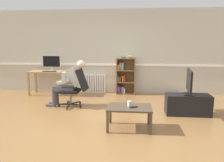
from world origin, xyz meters
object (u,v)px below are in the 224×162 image
(tv_screen, at_px, (189,82))
(coffee_table, at_px, (129,109))
(drinking_glass, at_px, (129,104))
(computer_desk, at_px, (51,74))
(radiator, at_px, (94,84))
(spare_remote, at_px, (133,107))
(office_chair, at_px, (76,87))
(keyboard, at_px, (49,71))
(bookshelf, at_px, (124,76))
(tv_stand, at_px, (188,105))
(computer_mouse, at_px, (60,71))
(person_seated, at_px, (69,82))
(imac_monitor, at_px, (52,62))

(tv_screen, height_order, coffee_table, tv_screen)
(coffee_table, height_order, drinking_glass, drinking_glass)
(computer_desk, height_order, radiator, computer_desk)
(coffee_table, relative_size, spare_remote, 5.58)
(computer_desk, height_order, coffee_table, computer_desk)
(radiator, distance_m, tv_screen, 3.27)
(office_chair, relative_size, spare_remote, 6.57)
(keyboard, relative_size, drinking_glass, 4.01)
(bookshelf, xyz_separation_m, drinking_glass, (0.21, -2.83, -0.08))
(drinking_glass, bearing_deg, spare_remote, -46.96)
(tv_stand, bearing_deg, keyboard, 159.23)
(office_chair, bearing_deg, computer_mouse, -142.79)
(computer_mouse, xyz_separation_m, coffee_table, (2.20, -2.44, -0.39))
(radiator, height_order, person_seated, person_seated)
(tv_stand, xyz_separation_m, spare_remote, (-1.25, -1.01, 0.21))
(computer_desk, bearing_deg, computer_mouse, -19.53)
(computer_mouse, relative_size, radiator, 0.13)
(office_chair, relative_size, drinking_glass, 9.49)
(keyboard, bearing_deg, bookshelf, 10.47)
(computer_desk, distance_m, radiator, 1.42)
(radiator, xyz_separation_m, person_seated, (-0.35, -1.63, 0.35))
(computer_mouse, bearing_deg, coffee_table, -48.07)
(tv_screen, bearing_deg, radiator, 60.20)
(bookshelf, bearing_deg, drinking_glass, -85.73)
(imac_monitor, relative_size, tv_stand, 0.60)
(bookshelf, relative_size, coffee_table, 1.48)
(computer_mouse, bearing_deg, drinking_glass, -47.77)
(keyboard, xyz_separation_m, bookshelf, (2.33, 0.43, -0.20))
(keyboard, bearing_deg, imac_monitor, 90.44)
(radiator, bearing_deg, computer_mouse, -152.46)
(bookshelf, height_order, spare_remote, bookshelf)
(office_chair, bearing_deg, computer_desk, -135.72)
(spare_remote, bearing_deg, drinking_glass, 18.13)
(tv_stand, xyz_separation_m, coffee_table, (-1.32, -0.96, 0.15))
(coffee_table, height_order, spare_remote, spare_remote)
(computer_mouse, distance_m, radiator, 1.20)
(imac_monitor, xyz_separation_m, tv_stand, (3.87, -1.68, -0.81))
(tv_screen, xyz_separation_m, drinking_glass, (-1.33, -0.93, -0.28))
(computer_desk, relative_size, keyboard, 3.36)
(bookshelf, height_order, drinking_glass, bookshelf)
(tv_screen, distance_m, spare_remote, 1.64)
(office_chair, distance_m, person_seated, 0.20)
(spare_remote, bearing_deg, radiator, -1.66)
(imac_monitor, height_order, radiator, imac_monitor)
(bookshelf, xyz_separation_m, office_chair, (-1.19, -1.54, -0.04))
(bookshelf, relative_size, radiator, 1.64)
(keyboard, distance_m, drinking_glass, 3.51)
(computer_desk, xyz_separation_m, bookshelf, (2.32, 0.29, -0.08))
(computer_desk, relative_size, coffee_table, 1.67)
(office_chair, xyz_separation_m, tv_stand, (2.73, -0.36, -0.29))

